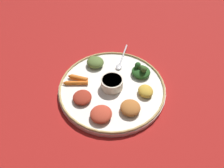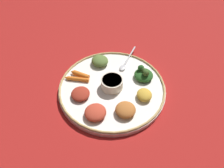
{
  "view_description": "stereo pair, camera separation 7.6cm",
  "coord_description": "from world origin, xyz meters",
  "px_view_note": "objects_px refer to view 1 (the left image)",
  "views": [
    {
      "loc": [
        0.5,
        0.11,
        0.6
      ],
      "look_at": [
        0.0,
        0.0,
        0.03
      ],
      "focal_mm": 33.7,
      "sensor_mm": 36.0,
      "label": 1
    },
    {
      "loc": [
        0.48,
        0.18,
        0.6
      ],
      "look_at": [
        0.0,
        0.0,
        0.03
      ],
      "focal_mm": 33.7,
      "sensor_mm": 36.0,
      "label": 2
    }
  ],
  "objects_px": {
    "center_bowl": "(112,83)",
    "carrot_outer": "(75,83)",
    "greens_pile": "(141,71)",
    "spoon": "(121,61)",
    "carrot_near_spoon": "(77,78)"
  },
  "relations": [
    {
      "from": "center_bowl",
      "to": "carrot_outer",
      "type": "height_order",
      "value": "center_bowl"
    },
    {
      "from": "greens_pile",
      "to": "carrot_outer",
      "type": "height_order",
      "value": "greens_pile"
    },
    {
      "from": "spoon",
      "to": "greens_pile",
      "type": "xyz_separation_m",
      "value": [
        0.06,
        0.09,
        0.01
      ]
    },
    {
      "from": "carrot_outer",
      "to": "spoon",
      "type": "bearing_deg",
      "value": 137.9
    },
    {
      "from": "carrot_near_spoon",
      "to": "carrot_outer",
      "type": "bearing_deg",
      "value": -2.58
    },
    {
      "from": "spoon",
      "to": "greens_pile",
      "type": "relative_size",
      "value": 1.64
    },
    {
      "from": "carrot_near_spoon",
      "to": "center_bowl",
      "type": "bearing_deg",
      "value": 86.73
    },
    {
      "from": "center_bowl",
      "to": "greens_pile",
      "type": "height_order",
      "value": "greens_pile"
    },
    {
      "from": "carrot_outer",
      "to": "greens_pile",
      "type": "bearing_deg",
      "value": 113.86
    },
    {
      "from": "spoon",
      "to": "carrot_near_spoon",
      "type": "relative_size",
      "value": 2.04
    },
    {
      "from": "carrot_outer",
      "to": "carrot_near_spoon",
      "type": "bearing_deg",
      "value": 177.42
    },
    {
      "from": "center_bowl",
      "to": "carrot_outer",
      "type": "xyz_separation_m",
      "value": [
        0.02,
        -0.14,
        -0.01
      ]
    },
    {
      "from": "greens_pile",
      "to": "carrot_near_spoon",
      "type": "height_order",
      "value": "greens_pile"
    },
    {
      "from": "center_bowl",
      "to": "greens_pile",
      "type": "xyz_separation_m",
      "value": [
        -0.09,
        0.1,
        -0.0
      ]
    },
    {
      "from": "greens_pile",
      "to": "center_bowl",
      "type": "bearing_deg",
      "value": -47.89
    }
  ]
}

